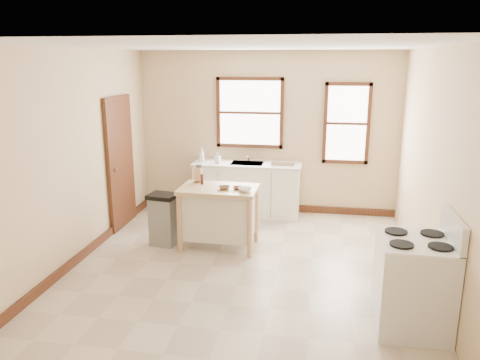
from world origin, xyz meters
name	(u,v)px	position (x,y,z in m)	size (l,w,h in m)	color
floor	(244,268)	(0.00, 0.00, 0.00)	(5.00, 5.00, 0.00)	#C0B098
ceiling	(244,46)	(0.00, 0.00, 2.80)	(5.00, 5.00, 0.00)	white
wall_back	(267,133)	(0.00, 2.50, 1.40)	(4.50, 0.04, 2.80)	#D0B389
wall_left	(75,157)	(-2.25, 0.00, 1.40)	(0.04, 5.00, 2.80)	#D0B389
wall_right	(436,171)	(2.25, 0.00, 1.40)	(0.04, 5.00, 2.80)	#D0B389
window_main	(250,113)	(-0.30, 2.48, 1.75)	(1.17, 0.06, 1.22)	black
window_side	(347,124)	(1.35, 2.48, 1.60)	(0.77, 0.06, 1.37)	black
door_left	(120,163)	(-2.21, 1.30, 1.05)	(0.06, 0.90, 2.10)	black
baseboard_back	(266,207)	(0.00, 2.47, 0.06)	(4.50, 0.04, 0.12)	black
baseboard_left	(86,252)	(-2.22, 0.00, 0.06)	(0.04, 5.00, 0.12)	black
sink_counter	(247,189)	(-0.30, 2.20, 0.46)	(1.86, 0.62, 0.92)	white
faucet	(249,155)	(-0.30, 2.38, 1.03)	(0.03, 0.03, 0.22)	silver
soap_bottle_a	(202,155)	(-1.09, 2.15, 1.05)	(0.10, 0.10, 0.25)	#B2B2B2
soap_bottle_b	(218,158)	(-0.79, 2.10, 1.01)	(0.08, 0.08, 0.18)	#B2B2B2
dish_rack	(283,162)	(0.33, 2.13, 0.97)	(0.39, 0.29, 0.10)	silver
kitchen_island	(219,217)	(-0.47, 0.66, 0.45)	(1.09, 0.70, 0.89)	tan
knife_block	(198,175)	(-0.84, 0.92, 0.99)	(0.10, 0.10, 0.20)	tan
pepper_grinder	(202,179)	(-0.74, 0.79, 0.97)	(0.04, 0.04, 0.15)	#471E13
bowl_a	(224,188)	(-0.37, 0.58, 0.91)	(0.17, 0.17, 0.04)	brown
bowl_b	(238,188)	(-0.19, 0.62, 0.91)	(0.14, 0.14, 0.04)	brown
bowl_c	(245,190)	(-0.06, 0.51, 0.92)	(0.18, 0.18, 0.06)	white
trash_bin	(164,219)	(-1.29, 0.61, 0.38)	(0.39, 0.33, 0.77)	gray
gas_stove	(414,271)	(1.89, -1.06, 0.61)	(0.76, 0.77, 1.21)	silver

